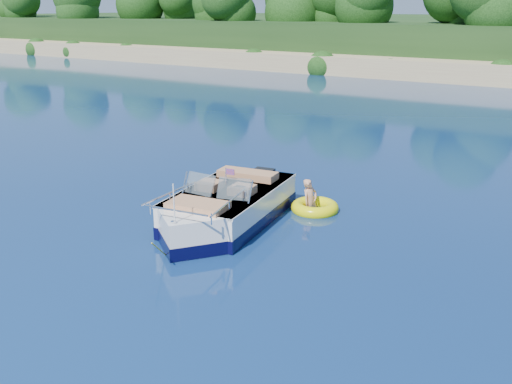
% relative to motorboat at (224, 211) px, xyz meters
% --- Properties ---
extents(ground, '(160.00, 160.00, 0.00)m').
position_rel_motorboat_xyz_m(ground, '(-0.26, -2.43, -0.39)').
color(ground, '#091C45').
rests_on(ground, ground).
extents(treeline, '(150.00, 7.12, 8.19)m').
position_rel_motorboat_xyz_m(treeline, '(-0.22, 38.59, 5.16)').
color(treeline, black).
rests_on(treeline, ground).
extents(motorboat, '(2.68, 6.03, 2.01)m').
position_rel_motorboat_xyz_m(motorboat, '(0.00, 0.00, 0.00)').
color(motorboat, white).
rests_on(motorboat, ground).
extents(tow_tube, '(1.41, 1.41, 0.35)m').
position_rel_motorboat_xyz_m(tow_tube, '(1.51, 2.25, -0.30)').
color(tow_tube, '#F5F208').
rests_on(tow_tube, ground).
extents(boy, '(0.50, 0.79, 1.45)m').
position_rel_motorboat_xyz_m(boy, '(1.36, 2.29, -0.39)').
color(boy, tan).
rests_on(boy, ground).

